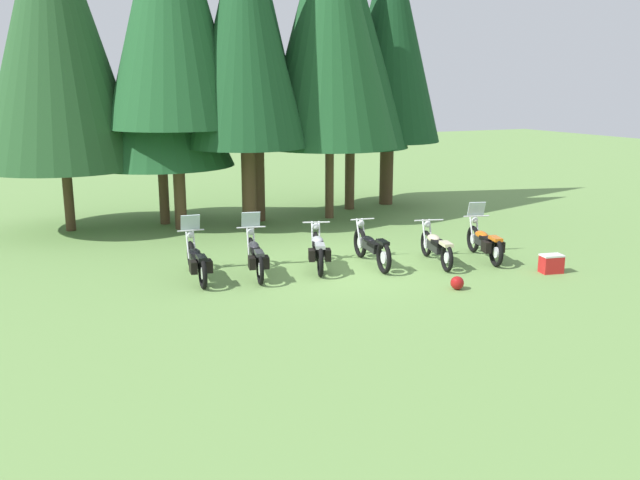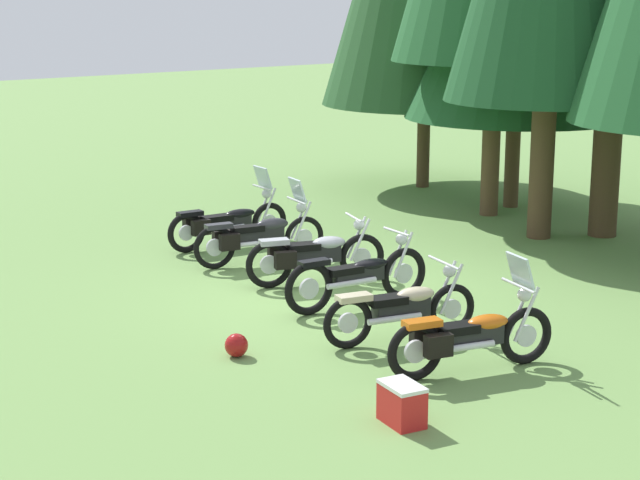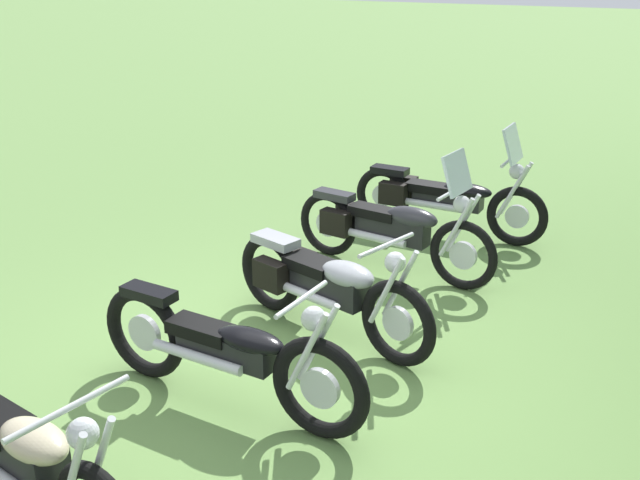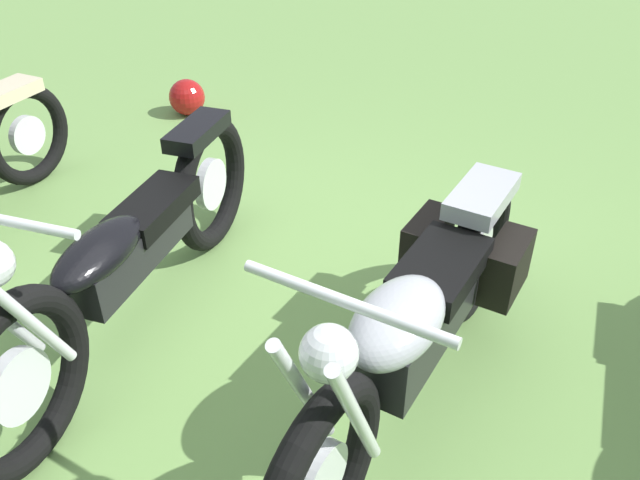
{
  "view_description": "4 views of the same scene",
  "coord_description": "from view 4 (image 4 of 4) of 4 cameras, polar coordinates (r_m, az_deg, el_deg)",
  "views": [
    {
      "loc": [
        -6.92,
        -13.93,
        4.27
      ],
      "look_at": [
        -0.39,
        0.59,
        0.6
      ],
      "focal_mm": 37.66,
      "sensor_mm": 36.0,
      "label": 1
    },
    {
      "loc": [
        11.8,
        -9.36,
        4.37
      ],
      "look_at": [
        -0.15,
        -0.04,
        0.81
      ],
      "focal_mm": 59.83,
      "sensor_mm": 36.0,
      "label": 2
    },
    {
      "loc": [
        4.97,
        2.55,
        3.21
      ],
      "look_at": [
        -1.07,
        -0.05,
        0.67
      ],
      "focal_mm": 43.45,
      "sensor_mm": 36.0,
      "label": 3
    },
    {
      "loc": [
        -0.59,
        2.19,
        2.15
      ],
      "look_at": [
        -0.16,
        -0.08,
        0.59
      ],
      "focal_mm": 36.58,
      "sensor_mm": 36.0,
      "label": 4
    }
  ],
  "objects": [
    {
      "name": "motorcycle_2",
      "position": [
        2.6,
        8.75,
        -6.76
      ],
      "size": [
        1.0,
        2.12,
        1.02
      ],
      "rotation": [
        0.0,
        0.0,
        1.23
      ],
      "color": "black",
      "rests_on": "ground_plane"
    },
    {
      "name": "dropped_helmet",
      "position": [
        5.53,
        -11.56,
        12.14
      ],
      "size": [
        0.29,
        0.29,
        0.29
      ],
      "primitive_type": "sphere",
      "color": "maroon",
      "rests_on": "ground_plane"
    },
    {
      "name": "motorcycle_3",
      "position": [
        3.07,
        -16.28,
        -1.08
      ],
      "size": [
        0.62,
        2.34,
        1.03
      ],
      "rotation": [
        0.0,
        0.0,
        1.44
      ],
      "color": "black",
      "rests_on": "ground_plane"
    },
    {
      "name": "ground_plane",
      "position": [
        3.12,
        -3.19,
        -9.47
      ],
      "size": [
        80.0,
        80.0,
        0.0
      ],
      "primitive_type": "plane",
      "color": "#6B934C"
    }
  ]
}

